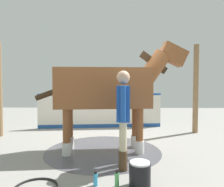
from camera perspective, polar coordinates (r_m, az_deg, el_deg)
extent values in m
cube|color=gray|center=(5.13, -1.60, -14.29)|extent=(16.00, 16.00, 0.02)
cylinder|color=#4C4C54|center=(4.85, -2.39, -15.18)|extent=(2.55, 2.55, 0.00)
cube|color=silver|center=(7.16, -3.17, -4.85)|extent=(4.12, 0.47, 1.09)
cube|color=#1E4C99|center=(7.11, -3.18, -0.24)|extent=(4.13, 0.50, 0.06)
cube|color=#1E4C99|center=(7.24, -3.16, -8.68)|extent=(4.12, 0.48, 0.12)
cylinder|color=olive|center=(6.86, 21.68, 1.18)|extent=(0.16, 0.16, 2.66)
cube|color=brown|center=(4.61, -2.42, 1.55)|extent=(2.08, 1.04, 0.84)
cylinder|color=brown|center=(5.03, 6.31, -8.80)|extent=(0.16, 0.16, 0.98)
cylinder|color=silver|center=(5.11, 6.29, -12.66)|extent=(0.20, 0.20, 0.27)
cylinder|color=brown|center=(4.59, 7.42, -9.93)|extent=(0.16, 0.16, 0.98)
cylinder|color=silver|center=(4.68, 7.40, -14.14)|extent=(0.20, 0.20, 0.27)
cylinder|color=brown|center=(4.98, -11.42, -8.96)|extent=(0.16, 0.16, 0.98)
cylinder|color=silver|center=(5.06, -11.38, -12.86)|extent=(0.20, 0.20, 0.27)
cylinder|color=brown|center=(4.53, -12.13, -10.13)|extent=(0.16, 0.16, 0.98)
cylinder|color=silver|center=(4.62, -12.08, -14.39)|extent=(0.20, 0.20, 0.27)
cylinder|color=brown|center=(4.80, 11.13, 6.73)|extent=(0.77, 0.45, 0.83)
cube|color=#382819|center=(4.81, 11.14, 8.23)|extent=(0.64, 0.12, 0.51)
cube|color=brown|center=(4.96, 16.08, 10.10)|extent=(0.68, 0.34, 0.56)
cylinder|color=#382819|center=(4.70, -15.97, 0.25)|extent=(0.71, 0.19, 0.35)
cylinder|color=#47331E|center=(3.80, 2.99, -17.61)|extent=(0.15, 0.15, 0.34)
cylinder|color=#C6B793|center=(3.68, 3.01, -11.38)|extent=(0.13, 0.13, 0.51)
cylinder|color=#47331E|center=(4.01, 2.99, -16.51)|extent=(0.15, 0.15, 0.34)
cylinder|color=#C6B793|center=(3.89, 3.01, -10.58)|extent=(0.13, 0.13, 0.51)
cube|color=#19479E|center=(3.69, 3.03, -2.55)|extent=(0.24, 0.50, 0.60)
cylinder|color=#19479E|center=(3.39, 3.03, -2.76)|extent=(0.09, 0.09, 0.57)
cylinder|color=#19479E|center=(3.99, 3.03, -1.94)|extent=(0.09, 0.09, 0.57)
sphere|color=tan|center=(3.68, 3.05, 4.39)|extent=(0.23, 0.23, 0.23)
cylinder|color=black|center=(3.29, 7.52, -21.04)|extent=(0.31, 0.31, 0.34)
cylinder|color=white|center=(3.22, 7.54, -18.05)|extent=(0.29, 0.29, 0.03)
cylinder|color=#3399CC|center=(3.33, -4.45, -22.18)|extent=(0.06, 0.06, 0.18)
cylinder|color=black|center=(3.29, -4.46, -20.48)|extent=(0.04, 0.04, 0.04)
cylinder|color=#4CA559|center=(3.28, 1.33, -22.29)|extent=(0.06, 0.06, 0.21)
cylinder|color=black|center=(3.23, 1.34, -20.28)|extent=(0.04, 0.04, 0.05)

